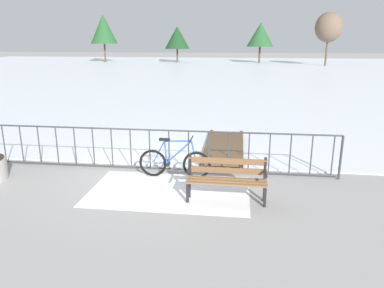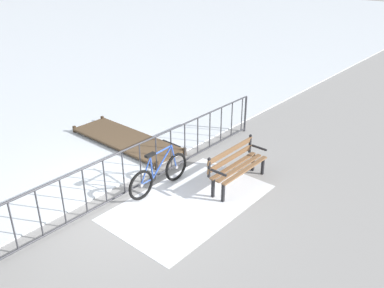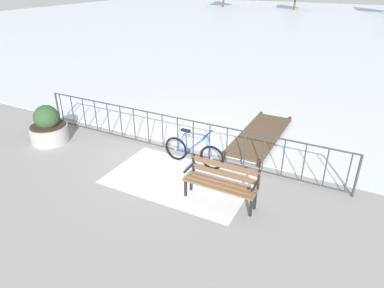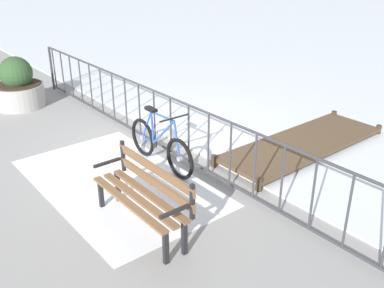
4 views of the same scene
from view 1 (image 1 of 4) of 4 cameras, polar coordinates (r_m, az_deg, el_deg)
The scene contains 11 objects.
ground_plane at distance 9.29m, azimuth -6.41°, elevation -4.12°, with size 160.00×160.00×0.00m, color gray.
frozen_pond at distance 37.07m, azimuth 4.09°, elevation 11.00°, with size 80.00×56.00×0.03m, color silver.
snow_patch at distance 8.06m, azimuth -3.51°, elevation -7.23°, with size 3.42×2.06×0.01m, color white.
railing_fence at distance 9.12m, azimuth -6.52°, elevation -0.81°, with size 9.06×0.06×1.07m.
bicycle_near_railing at distance 8.70m, azimuth -2.72°, elevation -2.87°, with size 1.71×0.52×0.97m.
park_bench at distance 7.48m, azimuth 5.35°, elevation -4.95°, with size 1.60×0.49×0.89m.
wooden_dock at distance 10.87m, azimuth 4.98°, elevation -0.44°, with size 1.10×3.40×0.20m.
tree_far_west at distance 51.99m, azimuth -2.30°, elevation 16.06°, with size 3.34×3.34×4.79m.
tree_west_mid at distance 53.85m, azimuth -13.46°, elevation 16.81°, with size 3.60×3.60×6.30m.
tree_centre at distance 47.77m, azimuth 20.30°, elevation 16.50°, with size 3.12×3.12×6.15m.
tree_east_mid at distance 51.44m, azimuth 10.50°, elevation 16.23°, with size 3.53×3.53×5.21m.
Camera 1 is at (2.13, -8.47, 3.17)m, focal length 34.65 mm.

